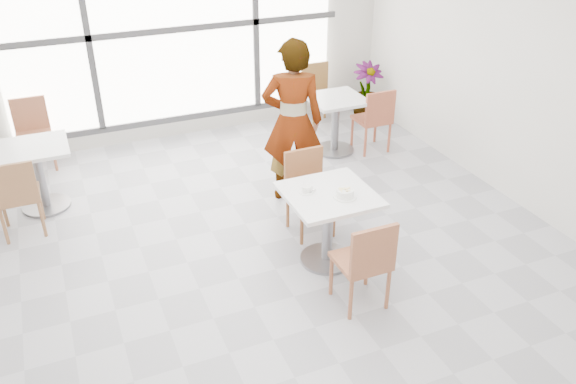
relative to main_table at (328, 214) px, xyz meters
name	(u,v)px	position (x,y,z in m)	size (l,w,h in m)	color
floor	(276,269)	(-0.51, 0.05, -0.52)	(7.00, 7.00, 0.00)	#9E9EA5
wall_back	(174,28)	(-0.51, 3.55, 0.98)	(6.00, 6.00, 0.00)	silver
wall_right	(551,78)	(2.49, 0.05, 0.98)	(7.00, 7.00, 0.00)	silver
window	(175,29)	(-0.51, 3.49, 0.98)	(4.60, 0.07, 2.52)	white
main_table	(328,214)	(0.00, 0.00, 0.00)	(0.80, 0.80, 0.75)	white
chair_near	(366,259)	(-0.02, -0.74, -0.02)	(0.42, 0.42, 0.87)	#A25E3E
chair_far	(308,186)	(0.07, 0.61, -0.02)	(0.42, 0.42, 0.87)	#935832
oatmeal_bowl	(345,193)	(0.09, -0.13, 0.27)	(0.21, 0.21, 0.09)	white
coffee_cup	(306,190)	(-0.19, 0.09, 0.26)	(0.16, 0.13, 0.07)	white
person	(293,122)	(0.20, 1.30, 0.40)	(0.67, 0.44, 1.84)	black
bg_table_left	(38,168)	(-2.45, 2.15, -0.04)	(0.70, 0.70, 0.75)	silver
bg_table_right	(336,117)	(1.21, 2.20, -0.04)	(0.70, 0.70, 0.75)	silver
bg_chair_left_near	(17,193)	(-2.68, 1.62, -0.02)	(0.42, 0.42, 0.87)	#8F5F3D
bg_chair_left_far	(33,128)	(-2.46, 3.31, -0.02)	(0.42, 0.42, 0.87)	#9F5D40
bg_chair_right_near	(375,116)	(1.67, 1.98, -0.02)	(0.42, 0.42, 0.87)	#A34F36
bg_chair_right_far	(318,90)	(1.42, 3.21, -0.02)	(0.42, 0.42, 0.87)	brown
plant_right	(367,91)	(2.19, 3.10, -0.11)	(0.46, 0.46, 0.83)	#51823A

